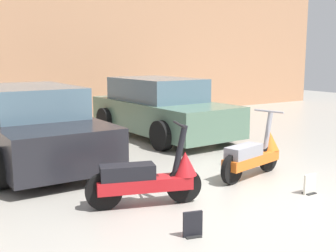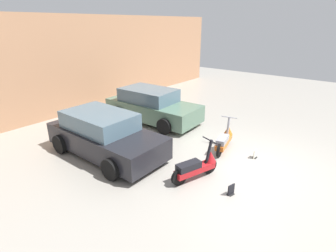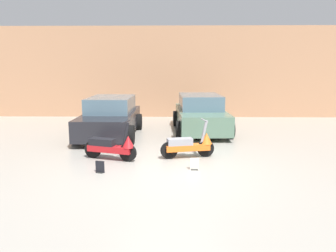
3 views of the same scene
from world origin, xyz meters
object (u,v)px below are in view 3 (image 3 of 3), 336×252
object	(u,v)px
car_rear_left	(111,117)
car_rear_center	(200,114)
placard_near_left_scooter	(100,167)
scooter_front_right	(190,144)
placard_near_right_scooter	(194,165)
scooter_front_left	(112,146)

from	to	relation	value
car_rear_left	car_rear_center	size ratio (longest dim) A/B	0.98
placard_near_left_scooter	car_rear_left	bearing A→B (deg)	97.39
scooter_front_right	placard_near_right_scooter	distance (m)	1.01
placard_near_left_scooter	placard_near_right_scooter	bearing A→B (deg)	6.95
car_rear_left	placard_near_right_scooter	distance (m)	4.47
scooter_front_left	car_rear_center	size ratio (longest dim) A/B	0.35
scooter_front_left	scooter_front_right	bearing A→B (deg)	24.68
scooter_front_left	placard_near_right_scooter	world-z (taller)	scooter_front_left
scooter_front_right	placard_near_left_scooter	bearing A→B (deg)	-161.21
car_rear_left	placard_near_left_scooter	size ratio (longest dim) A/B	14.53
scooter_front_right	car_rear_left	xyz separation A→B (m)	(-2.51, 2.65, 0.27)
scooter_front_right	car_rear_left	distance (m)	3.66
car_rear_left	placard_near_left_scooter	bearing A→B (deg)	7.15
scooter_front_left	car_rear_left	distance (m)	2.95
placard_near_left_scooter	placard_near_right_scooter	world-z (taller)	same
scooter_front_right	placard_near_right_scooter	size ratio (longest dim) A/B	5.25
placard_near_left_scooter	car_rear_center	bearing A→B (deg)	61.80
scooter_front_left	placard_near_right_scooter	bearing A→B (deg)	-2.83
car_rear_center	placard_near_right_scooter	size ratio (longest dim) A/B	14.84
scooter_front_left	car_rear_center	bearing A→B (deg)	74.40
car_rear_left	placard_near_right_scooter	bearing A→B (deg)	35.08
scooter_front_left	placard_near_left_scooter	bearing A→B (deg)	-77.09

